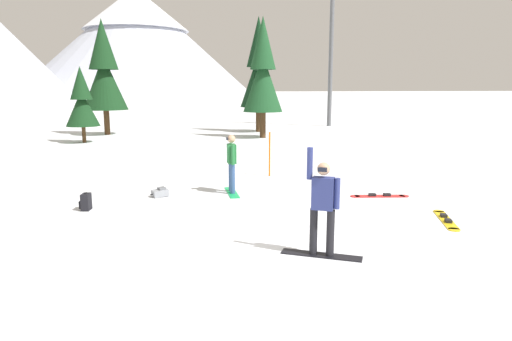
# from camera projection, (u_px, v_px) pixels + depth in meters

# --- Properties ---
(ground_plane) EXTENTS (800.00, 800.00, 0.00)m
(ground_plane) POSITION_uv_depth(u_px,v_px,m) (241.00, 240.00, 9.53)
(ground_plane) COLOR white
(snowboarder_foreground) EXTENTS (1.45, 1.06, 2.08)m
(snowboarder_foreground) POSITION_uv_depth(u_px,v_px,m) (323.00, 205.00, 8.45)
(snowboarder_foreground) COLOR black
(snowboarder_foreground) RESTS_ON ground_plane
(snowboarder_midground) EXTENTS (0.38, 1.49, 1.78)m
(snowboarder_midground) POSITION_uv_depth(u_px,v_px,m) (232.00, 162.00, 13.62)
(snowboarder_midground) COLOR #19B259
(snowboarder_midground) RESTS_ON ground_plane
(loose_snowboard_far_spare) EXTENTS (1.76, 0.68, 0.09)m
(loose_snowboard_far_spare) POSITION_uv_depth(u_px,v_px,m) (380.00, 196.00, 13.32)
(loose_snowboard_far_spare) COLOR red
(loose_snowboard_far_spare) RESTS_ON ground_plane
(loose_snowboard_near_left) EXTENTS (0.99, 1.76, 0.09)m
(loose_snowboard_near_left) POSITION_uv_depth(u_px,v_px,m) (446.00, 219.00, 10.92)
(loose_snowboard_near_left) COLOR yellow
(loose_snowboard_near_left) RESTS_ON ground_plane
(backpack_grey) EXTENTS (0.55, 0.45, 0.28)m
(backpack_grey) POSITION_uv_depth(u_px,v_px,m) (160.00, 193.00, 13.30)
(backpack_grey) COLOR gray
(backpack_grey) RESTS_ON ground_plane
(backpack_black) EXTENTS (0.31, 0.36, 0.47)m
(backpack_black) POSITION_uv_depth(u_px,v_px,m) (86.00, 202.00, 11.82)
(backpack_black) COLOR black
(backpack_black) RESTS_ON ground_plane
(trail_marker_pole) EXTENTS (0.06, 0.06, 1.60)m
(trail_marker_pole) POSITION_uv_depth(u_px,v_px,m) (270.00, 154.00, 16.29)
(trail_marker_pole) COLOR orange
(trail_marker_pole) RESTS_ON ground_plane
(pine_tree_leaning) EXTENTS (1.91, 1.91, 4.40)m
(pine_tree_leaning) POSITION_uv_depth(u_px,v_px,m) (82.00, 101.00, 26.05)
(pine_tree_leaning) COLOR #472D19
(pine_tree_leaning) RESTS_ON ground_plane
(pine_tree_young) EXTENTS (2.65, 2.65, 8.16)m
(pine_tree_young) POSITION_uv_depth(u_px,v_px,m) (259.00, 70.00, 32.28)
(pine_tree_young) COLOR #472D19
(pine_tree_young) RESTS_ON ground_plane
(pine_tree_tall) EXTENTS (2.97, 2.97, 7.70)m
(pine_tree_tall) POSITION_uv_depth(u_px,v_px,m) (104.00, 72.00, 30.26)
(pine_tree_tall) COLOR #472D19
(pine_tree_tall) RESTS_ON ground_plane
(pine_tree_broad) EXTENTS (2.50, 2.50, 7.56)m
(pine_tree_broad) POSITION_uv_depth(u_px,v_px,m) (263.00, 73.00, 28.35)
(pine_tree_broad) COLOR #472D19
(pine_tree_broad) RESTS_ON ground_plane
(ski_lift_tower) EXTENTS (3.76, 0.36, 10.94)m
(ski_lift_tower) POSITION_uv_depth(u_px,v_px,m) (331.00, 49.00, 36.99)
(ski_lift_tower) COLOR #595B60
(ski_lift_tower) RESTS_ON ground_plane
(peak_central_summit) EXTENTS (122.98, 122.98, 55.10)m
(peak_central_summit) POSITION_uv_depth(u_px,v_px,m) (137.00, 39.00, 240.90)
(peak_central_summit) COLOR #B2B7C6
(peak_central_summit) RESTS_ON ground_plane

